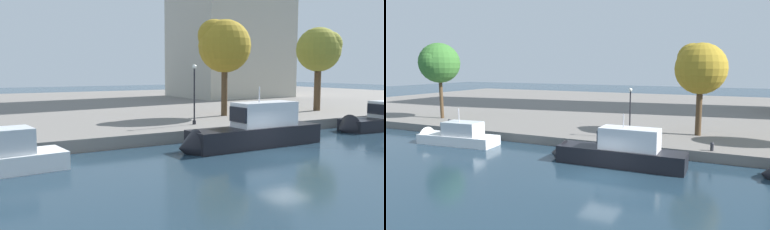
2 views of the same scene
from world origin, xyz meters
The scene contains 9 objects.
ground_plane centered at (0.00, 0.00, 0.00)m, with size 220.00×220.00×0.00m, color #1E3342.
dock_promenade centered at (0.00, 34.17, 0.42)m, with size 120.00×55.00×0.83m, color slate.
motor_yacht_1 centered at (-0.04, 3.16, 0.81)m, with size 10.57×2.36×4.58m.
motor_yacht_2 centered at (14.83, 4.12, 0.63)m, with size 10.37×2.87×4.09m.
mooring_bollard_0 centered at (17.16, 7.00, 1.22)m, with size 0.22×0.22×0.73m.
mooring_bollard_1 centered at (6.45, 7.23, 1.20)m, with size 0.29×0.29×0.69m.
lamp_post centered at (-0.73, 9.29, 3.29)m, with size 0.33×0.33×4.56m.
tree_0 centered at (15.93, 12.31, 7.05)m, with size 4.47×4.47×8.44m.
tree_1 centered at (4.54, 13.37, 7.30)m, with size 4.76×4.76×8.68m.
Camera 1 is at (-17.05, -18.32, 4.99)m, focal length 39.50 mm.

